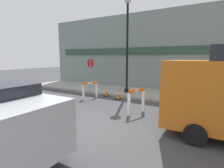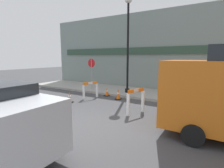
% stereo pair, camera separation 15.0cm
% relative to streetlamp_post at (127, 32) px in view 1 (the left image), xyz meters
% --- Properties ---
extents(ground_plane, '(60.00, 60.00, 0.00)m').
position_rel_streetlamp_post_xyz_m(ground_plane, '(0.80, -5.44, -3.83)').
color(ground_plane, '#424244').
extents(sidewalk_slab, '(18.00, 3.09, 0.14)m').
position_rel_streetlamp_post_xyz_m(sidewalk_slab, '(0.80, 0.60, -3.76)').
color(sidewalk_slab, '#9E9B93').
rests_on(sidewalk_slab, ground_plane).
extents(storefront_facade, '(18.00, 0.22, 5.50)m').
position_rel_streetlamp_post_xyz_m(storefront_facade, '(0.80, 2.22, -1.07)').
color(storefront_facade, gray).
rests_on(storefront_facade, ground_plane).
extents(streetlamp_post, '(0.44, 0.44, 5.79)m').
position_rel_streetlamp_post_xyz_m(streetlamp_post, '(0.00, 0.00, 0.00)').
color(streetlamp_post, black).
rests_on(streetlamp_post, sidewalk_slab).
extents(stop_sign, '(0.60, 0.06, 2.11)m').
position_rel_streetlamp_post_xyz_m(stop_sign, '(-2.75, -0.12, -2.27)').
color(stop_sign, gray).
rests_on(stop_sign, sidewalk_slab).
extents(barricade_0, '(0.42, 0.96, 0.96)m').
position_rel_streetlamp_post_xyz_m(barricade_0, '(-1.32, -2.05, -3.29)').
color(barricade_0, white).
rests_on(barricade_0, ground_plane).
extents(barricade_1, '(0.45, 0.90, 1.06)m').
position_rel_streetlamp_post_xyz_m(barricade_1, '(2.03, -3.27, -3.25)').
color(barricade_1, white).
rests_on(barricade_1, ground_plane).
extents(traffic_cone_0, '(0.30, 0.30, 0.57)m').
position_rel_streetlamp_post_xyz_m(traffic_cone_0, '(-1.66, -3.37, -3.55)').
color(traffic_cone_0, black).
rests_on(traffic_cone_0, ground_plane).
extents(traffic_cone_1, '(0.30, 0.30, 0.61)m').
position_rel_streetlamp_post_xyz_m(traffic_cone_1, '(0.16, -1.44, -3.53)').
color(traffic_cone_1, black).
rests_on(traffic_cone_1, ground_plane).
extents(traffic_cone_2, '(0.30, 0.30, 0.54)m').
position_rel_streetlamp_post_xyz_m(traffic_cone_2, '(-0.87, -1.04, -3.57)').
color(traffic_cone_2, black).
rests_on(traffic_cone_2, ground_plane).
extents(person_worker, '(0.35, 0.35, 1.72)m').
position_rel_streetlamp_post_xyz_m(person_worker, '(3.01, -2.58, -2.90)').
color(person_worker, '#33333D').
rests_on(person_worker, ground_plane).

